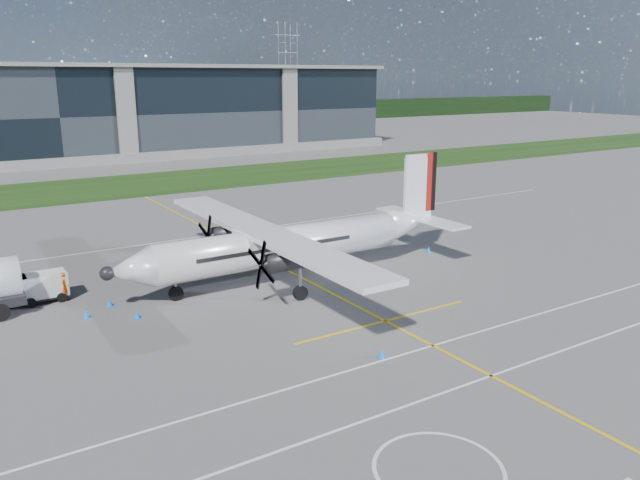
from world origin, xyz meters
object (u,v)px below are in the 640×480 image
at_px(safety_cone_portwing, 381,353).
at_px(pylon_east, 288,72).
at_px(safety_cone_tail, 428,249).
at_px(safety_cone_nose_port, 137,314).
at_px(ground_crew_person, 65,285).
at_px(safety_cone_nose_stbd, 110,302).
at_px(safety_cone_fwd, 86,314).
at_px(baggage_tug, 43,287).
at_px(turboprop_aircraft, 293,222).

bearing_deg(safety_cone_portwing, pylon_east, 61.93).
relative_size(safety_cone_tail, safety_cone_nose_port, 1.00).
bearing_deg(safety_cone_tail, ground_crew_person, 171.92).
xyz_separation_m(safety_cone_nose_stbd, safety_cone_nose_port, (0.83, -2.87, 0.00)).
relative_size(safety_cone_nose_stbd, safety_cone_nose_port, 1.00).
xyz_separation_m(safety_cone_fwd, safety_cone_nose_port, (2.50, -1.63, 0.00)).
height_order(baggage_tug, safety_cone_nose_stbd, baggage_tug).
relative_size(ground_crew_person, safety_cone_fwd, 4.23).
relative_size(safety_cone_tail, safety_cone_portwing, 1.00).
height_order(pylon_east, baggage_tug, pylon_east).
height_order(safety_cone_tail, safety_cone_portwing, same).
xyz_separation_m(turboprop_aircraft, safety_cone_tail, (12.26, -0.16, -3.72)).
distance_m(safety_cone_nose_stbd, safety_cone_nose_port, 2.99).
distance_m(safety_cone_nose_stbd, safety_cone_portwing, 17.44).
relative_size(baggage_tug, safety_cone_nose_port, 5.94).
relative_size(turboprop_aircraft, ground_crew_person, 12.51).
xyz_separation_m(turboprop_aircraft, safety_cone_nose_stbd, (-12.29, 1.17, -3.72)).
bearing_deg(safety_cone_nose_port, safety_cone_portwing, -53.38).
bearing_deg(safety_cone_portwing, safety_cone_nose_port, 126.62).
bearing_deg(baggage_tug, safety_cone_portwing, -54.29).
bearing_deg(baggage_tug, turboprop_aircraft, -15.55).
xyz_separation_m(ground_crew_person, safety_cone_tail, (26.60, -3.78, -0.81)).
bearing_deg(safety_cone_fwd, baggage_tug, 109.32).
distance_m(turboprop_aircraft, safety_cone_nose_port, 12.16).
bearing_deg(safety_cone_nose_port, safety_cone_fwd, 146.96).
height_order(ground_crew_person, safety_cone_nose_stbd, ground_crew_person).
xyz_separation_m(ground_crew_person, safety_cone_portwing, (11.60, -17.03, -0.81)).
bearing_deg(safety_cone_fwd, ground_crew_person, 95.97).
height_order(turboprop_aircraft, safety_cone_nose_port, turboprop_aircraft).
bearing_deg(safety_cone_fwd, pylon_east, 56.64).
height_order(ground_crew_person, safety_cone_nose_port, ground_crew_person).
bearing_deg(safety_cone_nose_stbd, safety_cone_fwd, -143.28).
distance_m(safety_cone_nose_stbd, safety_cone_fwd, 2.08).
distance_m(ground_crew_person, safety_cone_portwing, 20.62).
height_order(pylon_east, safety_cone_fwd, pylon_east).
xyz_separation_m(turboprop_aircraft, ground_crew_person, (-14.34, 3.61, -2.91)).
distance_m(turboprop_aircraft, safety_cone_portwing, 14.19).
distance_m(pylon_east, turboprop_aircraft, 168.27).
bearing_deg(safety_cone_tail, safety_cone_portwing, -138.53).
bearing_deg(safety_cone_portwing, baggage_tug, 125.71).
height_order(safety_cone_tail, safety_cone_nose_port, same).
xyz_separation_m(safety_cone_fwd, safety_cone_tail, (26.21, -0.09, 0.00)).
xyz_separation_m(baggage_tug, ground_crew_person, (1.15, -0.70, 0.17)).
relative_size(safety_cone_fwd, safety_cone_nose_port, 1.00).
bearing_deg(safety_cone_nose_stbd, safety_cone_nose_port, -73.83).
distance_m(ground_crew_person, safety_cone_tail, 26.88).
distance_m(safety_cone_nose_stbd, safety_cone_tail, 24.58).
relative_size(baggage_tug, safety_cone_portwing, 5.94).
height_order(safety_cone_nose_stbd, safety_cone_portwing, same).
bearing_deg(baggage_tug, safety_cone_nose_stbd, -44.43).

